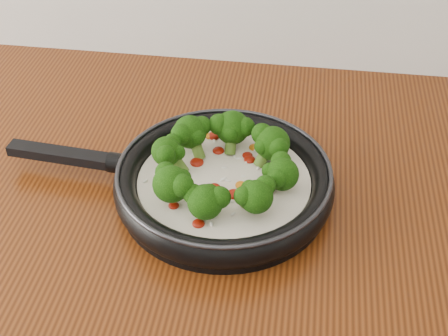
# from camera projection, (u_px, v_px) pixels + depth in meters

# --- Properties ---
(skillet) EXTENTS (0.47, 0.31, 0.09)m
(skillet) POSITION_uv_depth(u_px,v_px,m) (222.00, 179.00, 0.82)
(skillet) COLOR black
(skillet) RESTS_ON counter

